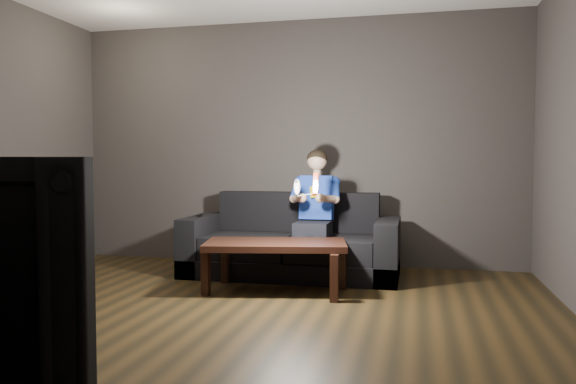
# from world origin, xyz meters

# --- Properties ---
(floor) EXTENTS (5.00, 5.00, 0.00)m
(floor) POSITION_xyz_m (0.00, 0.00, 0.00)
(floor) COLOR black
(floor) RESTS_ON ground
(back_wall) EXTENTS (5.00, 0.04, 2.70)m
(back_wall) POSITION_xyz_m (0.00, 2.50, 1.35)
(back_wall) COLOR #403A39
(back_wall) RESTS_ON ground
(sofa) EXTENTS (2.11, 0.91, 0.82)m
(sofa) POSITION_xyz_m (0.13, 1.84, 0.27)
(sofa) COLOR black
(sofa) RESTS_ON floor
(child) EXTENTS (0.49, 0.60, 1.20)m
(child) POSITION_xyz_m (0.37, 1.79, 0.73)
(child) COLOR black
(child) RESTS_ON sofa
(wii_remote_red) EXTENTS (0.05, 0.07, 0.19)m
(wii_remote_red) POSITION_xyz_m (0.46, 1.33, 0.94)
(wii_remote_red) COLOR red
(wii_remote_red) RESTS_ON child
(nunchuk_white) EXTENTS (0.08, 0.10, 0.16)m
(nunchuk_white) POSITION_xyz_m (0.28, 1.33, 0.91)
(nunchuk_white) COLOR white
(nunchuk_white) RESTS_ON child
(wii_remote_black) EXTENTS (0.07, 0.14, 0.03)m
(wii_remote_black) POSITION_xyz_m (-0.83, 1.76, 0.59)
(wii_remote_black) COLOR black
(wii_remote_black) RESTS_ON sofa
(coffee_table) EXTENTS (1.31, 0.82, 0.44)m
(coffee_table) POSITION_xyz_m (0.15, 1.08, 0.38)
(coffee_table) COLOR black
(coffee_table) RESTS_ON floor
(wii_console) EXTENTS (0.08, 0.15, 0.19)m
(wii_console) POSITION_xyz_m (0.39, -2.27, 0.55)
(wii_console) COLOR white
(wii_console) RESTS_ON media_console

